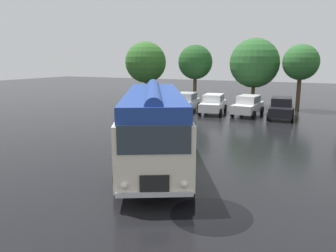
{
  "coord_description": "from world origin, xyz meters",
  "views": [
    {
      "loc": [
        6.41,
        -12.94,
        4.57
      ],
      "look_at": [
        -0.3,
        1.25,
        1.4
      ],
      "focal_mm": 35.0,
      "sensor_mm": 36.0,
      "label": 1
    }
  ],
  "objects_px": {
    "car_mid_right": "(248,105)",
    "vintage_bus": "(154,121)",
    "car_mid_left": "(213,104)",
    "car_far_right": "(281,108)",
    "car_near_left": "(186,102)"
  },
  "relations": [
    {
      "from": "car_mid_left",
      "to": "car_mid_right",
      "type": "xyz_separation_m",
      "value": [
        2.96,
        0.25,
        0.0
      ]
    },
    {
      "from": "car_mid_right",
      "to": "car_mid_left",
      "type": "bearing_deg",
      "value": -175.23
    },
    {
      "from": "vintage_bus",
      "to": "car_near_left",
      "type": "bearing_deg",
      "value": 106.83
    },
    {
      "from": "car_mid_left",
      "to": "car_mid_right",
      "type": "distance_m",
      "value": 2.97
    },
    {
      "from": "car_mid_left",
      "to": "car_far_right",
      "type": "distance_m",
      "value": 5.66
    },
    {
      "from": "car_far_right",
      "to": "car_near_left",
      "type": "bearing_deg",
      "value": 178.32
    },
    {
      "from": "car_near_left",
      "to": "car_mid_left",
      "type": "xyz_separation_m",
      "value": [
        2.63,
        -0.17,
        0.0
      ]
    },
    {
      "from": "vintage_bus",
      "to": "car_near_left",
      "type": "relative_size",
      "value": 2.31
    },
    {
      "from": "car_mid_right",
      "to": "vintage_bus",
      "type": "bearing_deg",
      "value": -94.4
    },
    {
      "from": "car_near_left",
      "to": "car_far_right",
      "type": "bearing_deg",
      "value": -1.68
    },
    {
      "from": "car_mid_left",
      "to": "car_far_right",
      "type": "bearing_deg",
      "value": -0.69
    },
    {
      "from": "car_near_left",
      "to": "car_far_right",
      "type": "xyz_separation_m",
      "value": [
        8.29,
        -0.24,
        0.0
      ]
    },
    {
      "from": "vintage_bus",
      "to": "car_far_right",
      "type": "bearing_deg",
      "value": 75.14
    },
    {
      "from": "vintage_bus",
      "to": "car_mid_right",
      "type": "distance_m",
      "value": 14.87
    },
    {
      "from": "car_near_left",
      "to": "car_mid_left",
      "type": "distance_m",
      "value": 2.64
    }
  ]
}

